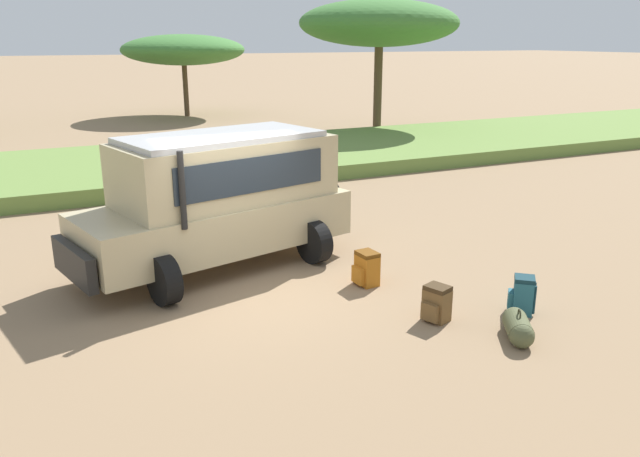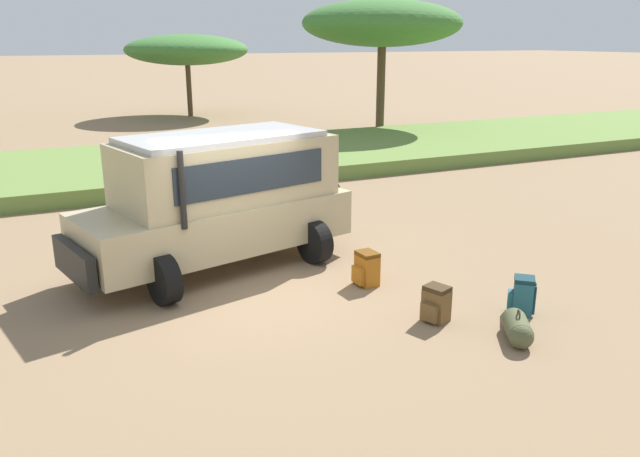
{
  "view_description": "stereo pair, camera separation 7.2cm",
  "coord_description": "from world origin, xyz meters",
  "px_view_note": "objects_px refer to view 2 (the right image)",
  "views": [
    {
      "loc": [
        -3.13,
        -9.4,
        4.06
      ],
      "look_at": [
        1.16,
        -0.37,
        1.0
      ],
      "focal_mm": 35.0,
      "sensor_mm": 36.0,
      "label": 1
    },
    {
      "loc": [
        -3.06,
        -9.43,
        4.06
      ],
      "look_at": [
        1.16,
        -0.37,
        1.0
      ],
      "focal_mm": 35.0,
      "sensor_mm": 36.0,
      "label": 2
    }
  ],
  "objects_px": {
    "acacia_tree_centre_back": "(187,50)",
    "duffel_bag_low_black_case": "(517,328)",
    "safari_vehicle": "(220,197)",
    "backpack_beside_front_wheel": "(522,296)",
    "backpack_near_rear_wheel": "(436,304)",
    "acacia_tree_right_mid": "(383,24)",
    "backpack_cluster_center": "(366,269)"
  },
  "relations": [
    {
      "from": "backpack_beside_front_wheel",
      "to": "acacia_tree_centre_back",
      "type": "height_order",
      "value": "acacia_tree_centre_back"
    },
    {
      "from": "acacia_tree_right_mid",
      "to": "duffel_bag_low_black_case",
      "type": "bearing_deg",
      "value": -114.4
    },
    {
      "from": "safari_vehicle",
      "to": "acacia_tree_centre_back",
      "type": "distance_m",
      "value": 23.92
    },
    {
      "from": "backpack_near_rear_wheel",
      "to": "acacia_tree_right_mid",
      "type": "distance_m",
      "value": 18.96
    },
    {
      "from": "safari_vehicle",
      "to": "acacia_tree_centre_back",
      "type": "xyz_separation_m",
      "value": [
        5.08,
        23.27,
        2.16
      ]
    },
    {
      "from": "acacia_tree_centre_back",
      "to": "backpack_cluster_center",
      "type": "bearing_deg",
      "value": -97.07
    },
    {
      "from": "backpack_beside_front_wheel",
      "to": "backpack_cluster_center",
      "type": "distance_m",
      "value": 2.58
    },
    {
      "from": "safari_vehicle",
      "to": "backpack_near_rear_wheel",
      "type": "relative_size",
      "value": 9.95
    },
    {
      "from": "duffel_bag_low_black_case",
      "to": "acacia_tree_centre_back",
      "type": "distance_m",
      "value": 28.22
    },
    {
      "from": "safari_vehicle",
      "to": "backpack_cluster_center",
      "type": "xyz_separation_m",
      "value": [
        1.94,
        -1.99,
        -1.01
      ]
    },
    {
      "from": "duffel_bag_low_black_case",
      "to": "acacia_tree_right_mid",
      "type": "bearing_deg",
      "value": 65.6
    },
    {
      "from": "backpack_beside_front_wheel",
      "to": "backpack_cluster_center",
      "type": "xyz_separation_m",
      "value": [
        -1.59,
        2.04,
        -0.0
      ]
    },
    {
      "from": "duffel_bag_low_black_case",
      "to": "backpack_cluster_center",
      "type": "bearing_deg",
      "value": 109.16
    },
    {
      "from": "backpack_near_rear_wheel",
      "to": "acacia_tree_centre_back",
      "type": "xyz_separation_m",
      "value": [
        2.89,
        26.96,
        3.19
      ]
    },
    {
      "from": "backpack_near_rear_wheel",
      "to": "acacia_tree_right_mid",
      "type": "height_order",
      "value": "acacia_tree_right_mid"
    },
    {
      "from": "backpack_cluster_center",
      "to": "acacia_tree_centre_back",
      "type": "xyz_separation_m",
      "value": [
        3.13,
        25.27,
        3.17
      ]
    },
    {
      "from": "duffel_bag_low_black_case",
      "to": "acacia_tree_centre_back",
      "type": "height_order",
      "value": "acacia_tree_centre_back"
    },
    {
      "from": "acacia_tree_centre_back",
      "to": "duffel_bag_low_black_case",
      "type": "bearing_deg",
      "value": -94.51
    },
    {
      "from": "backpack_beside_front_wheel",
      "to": "acacia_tree_centre_back",
      "type": "relative_size",
      "value": 0.09
    },
    {
      "from": "backpack_cluster_center",
      "to": "duffel_bag_low_black_case",
      "type": "bearing_deg",
      "value": -70.84
    },
    {
      "from": "duffel_bag_low_black_case",
      "to": "acacia_tree_right_mid",
      "type": "height_order",
      "value": "acacia_tree_right_mid"
    },
    {
      "from": "backpack_cluster_center",
      "to": "acacia_tree_centre_back",
      "type": "relative_size",
      "value": 0.09
    },
    {
      "from": "safari_vehicle",
      "to": "backpack_cluster_center",
      "type": "relative_size",
      "value": 9.29
    },
    {
      "from": "acacia_tree_right_mid",
      "to": "backpack_beside_front_wheel",
      "type": "bearing_deg",
      "value": -113.36
    },
    {
      "from": "acacia_tree_centre_back",
      "to": "backpack_near_rear_wheel",
      "type": "bearing_deg",
      "value": -96.13
    },
    {
      "from": "duffel_bag_low_black_case",
      "to": "acacia_tree_centre_back",
      "type": "bearing_deg",
      "value": 85.49
    },
    {
      "from": "acacia_tree_centre_back",
      "to": "acacia_tree_right_mid",
      "type": "bearing_deg",
      "value": -61.9
    },
    {
      "from": "backpack_beside_front_wheel",
      "to": "backpack_near_rear_wheel",
      "type": "bearing_deg",
      "value": 165.5
    },
    {
      "from": "safari_vehicle",
      "to": "backpack_cluster_center",
      "type": "distance_m",
      "value": 2.96
    },
    {
      "from": "backpack_cluster_center",
      "to": "backpack_near_rear_wheel",
      "type": "xyz_separation_m",
      "value": [
        0.24,
        -1.69,
        -0.02
      ]
    },
    {
      "from": "backpack_cluster_center",
      "to": "backpack_beside_front_wheel",
      "type": "bearing_deg",
      "value": -52.15
    },
    {
      "from": "backpack_cluster_center",
      "to": "duffel_bag_low_black_case",
      "type": "relative_size",
      "value": 0.73
    }
  ]
}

